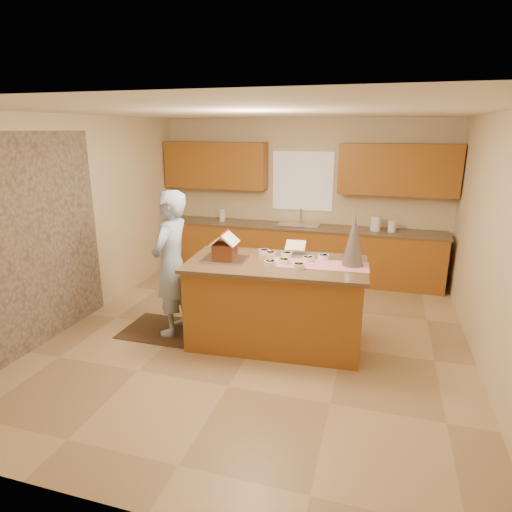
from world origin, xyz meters
name	(u,v)px	position (x,y,z in m)	size (l,w,h in m)	color
floor	(259,337)	(0.00, 0.00, 0.00)	(5.50, 5.50, 0.00)	tan
ceiling	(260,112)	(0.00, 0.00, 2.70)	(5.50, 5.50, 0.00)	silver
wall_back	(303,198)	(0.00, 2.75, 1.35)	(5.50, 5.50, 0.00)	beige
wall_front	(131,335)	(0.00, -2.75, 1.35)	(5.50, 5.50, 0.00)	beige
wall_left	(79,220)	(-2.50, 0.00, 1.35)	(5.50, 5.50, 0.00)	beige
wall_right	(496,249)	(2.50, 0.00, 1.35)	(5.50, 5.50, 0.00)	beige
stone_accent	(36,242)	(-2.48, -0.80, 1.25)	(2.50, 2.50, 0.00)	gray
window_curtain	(303,181)	(0.00, 2.72, 1.65)	(1.05, 0.03, 1.00)	white
back_counter_base	(298,253)	(0.00, 2.45, 0.44)	(4.80, 0.60, 0.88)	brown
back_counter_top	(299,227)	(0.00, 2.45, 0.90)	(4.85, 0.63, 0.04)	brown
upper_cabinet_left	(216,165)	(-1.55, 2.57, 1.90)	(1.85, 0.35, 0.80)	olive
upper_cabinet_right	(398,170)	(1.55, 2.57, 1.90)	(1.85, 0.35, 0.80)	olive
sink	(299,228)	(0.00, 2.45, 0.89)	(0.70, 0.45, 0.12)	silver
faucet	(301,216)	(0.00, 2.63, 1.06)	(0.03, 0.03, 0.28)	silver
island_base	(276,304)	(0.22, -0.05, 0.49)	(2.00, 1.00, 0.98)	brown
island_top	(276,264)	(0.22, -0.05, 1.00)	(2.09, 1.09, 0.04)	brown
table_runner	(319,265)	(0.72, -0.01, 1.02)	(1.11, 0.40, 0.01)	#AB0C27
baking_tray	(225,259)	(-0.38, -0.15, 1.04)	(0.51, 0.38, 0.03)	silver
cookbook	(296,246)	(0.36, 0.38, 1.12)	(0.24, 0.02, 0.20)	white
tinsel_tree	(354,240)	(1.08, 0.07, 1.33)	(0.24, 0.24, 0.61)	#A7A6B2
rug	(172,331)	(-1.13, -0.16, 0.01)	(1.23, 0.80, 0.01)	black
boy	(172,264)	(-1.08, -0.16, 0.92)	(0.66, 0.43, 1.82)	#99B2DA
canister_a	(375,224)	(1.26, 2.45, 1.02)	(0.15, 0.15, 0.20)	white
canister_b	(376,223)	(1.27, 2.45, 1.04)	(0.17, 0.17, 0.24)	white
canister_c	(392,226)	(1.53, 2.45, 1.01)	(0.13, 0.13, 0.18)	white
paper_towel	(222,215)	(-1.40, 2.45, 1.03)	(0.10, 0.10, 0.22)	white
gingerbread_house	(225,249)	(-0.38, -0.15, 1.17)	(0.32, 0.33, 0.31)	maroon
candy_bowls	(288,258)	(0.34, 0.05, 1.05)	(0.87, 0.58, 0.06)	#FF787A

